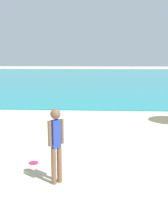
# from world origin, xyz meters

# --- Properties ---
(water) EXTENTS (160.00, 60.00, 0.06)m
(water) POSITION_xyz_m (0.00, 44.68, 0.03)
(water) COLOR teal
(water) RESTS_ON ground
(person_standing) EXTENTS (0.31, 0.27, 1.65)m
(person_standing) POSITION_xyz_m (-0.57, 6.47, 0.94)
(person_standing) COLOR brown
(person_standing) RESTS_ON ground
(frisbee) EXTENTS (0.25, 0.25, 0.03)m
(frisbee) POSITION_xyz_m (-1.35, 7.52, 0.01)
(frisbee) COLOR #E51E4C
(frisbee) RESTS_ON ground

